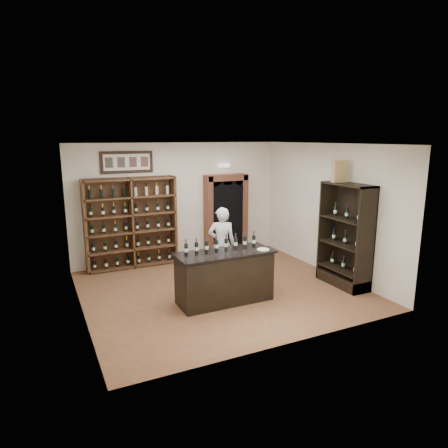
# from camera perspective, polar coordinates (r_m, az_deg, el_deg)

# --- Properties ---
(floor) EXTENTS (5.50, 5.50, 0.00)m
(floor) POSITION_cam_1_polar(r_m,az_deg,el_deg) (8.51, -0.47, -9.29)
(floor) COLOR brown
(floor) RESTS_ON ground
(ceiling) EXTENTS (5.50, 5.50, 0.00)m
(ceiling) POSITION_cam_1_polar(r_m,az_deg,el_deg) (7.91, -0.51, 11.36)
(ceiling) COLOR white
(ceiling) RESTS_ON wall_back
(wall_back) EXTENTS (5.50, 0.04, 3.00)m
(wall_back) POSITION_cam_1_polar(r_m,az_deg,el_deg) (10.36, -6.41, 3.17)
(wall_back) COLOR white
(wall_back) RESTS_ON ground
(wall_left) EXTENTS (0.04, 5.00, 3.00)m
(wall_left) POSITION_cam_1_polar(r_m,az_deg,el_deg) (7.36, -20.24, -1.26)
(wall_left) COLOR white
(wall_left) RESTS_ON ground
(wall_right) EXTENTS (0.04, 5.00, 3.00)m
(wall_right) POSITION_cam_1_polar(r_m,az_deg,el_deg) (9.55, 14.61, 2.08)
(wall_right) COLOR white
(wall_right) RESTS_ON ground
(wine_shelf) EXTENTS (2.20, 0.38, 2.20)m
(wine_shelf) POSITION_cam_1_polar(r_m,az_deg,el_deg) (9.92, -13.13, 0.17)
(wine_shelf) COLOR #51311C
(wine_shelf) RESTS_ON ground
(framed_picture) EXTENTS (1.25, 0.04, 0.52)m
(framed_picture) POSITION_cam_1_polar(r_m,az_deg,el_deg) (9.86, -13.72, 8.59)
(framed_picture) COLOR black
(framed_picture) RESTS_ON wall_back
(arched_doorway) EXTENTS (1.17, 0.35, 2.17)m
(arched_doorway) POSITION_cam_1_polar(r_m,az_deg,el_deg) (10.74, 0.25, 1.61)
(arched_doorway) COLOR black
(arched_doorway) RESTS_ON ground
(emergency_light) EXTENTS (0.30, 0.10, 0.10)m
(emergency_light) POSITION_cam_1_polar(r_m,az_deg,el_deg) (10.66, 0.03, 8.38)
(emergency_light) COLOR white
(emergency_light) RESTS_ON wall_back
(tasting_counter) EXTENTS (1.88, 0.78, 1.00)m
(tasting_counter) POSITION_cam_1_polar(r_m,az_deg,el_deg) (7.74, 0.08, -7.60)
(tasting_counter) COLOR black
(tasting_counter) RESTS_ON ground
(counter_bottle_0) EXTENTS (0.07, 0.07, 0.30)m
(counter_bottle_0) POSITION_cam_1_polar(r_m,az_deg,el_deg) (7.41, -5.43, -3.59)
(counter_bottle_0) COLOR black
(counter_bottle_0) RESTS_ON tasting_counter
(counter_bottle_1) EXTENTS (0.07, 0.07, 0.30)m
(counter_bottle_1) POSITION_cam_1_polar(r_m,az_deg,el_deg) (7.49, -3.96, -3.41)
(counter_bottle_1) COLOR black
(counter_bottle_1) RESTS_ON tasting_counter
(counter_bottle_2) EXTENTS (0.07, 0.07, 0.30)m
(counter_bottle_2) POSITION_cam_1_polar(r_m,az_deg,el_deg) (7.56, -2.51, -3.23)
(counter_bottle_2) COLOR black
(counter_bottle_2) RESTS_ON tasting_counter
(counter_bottle_3) EXTENTS (0.07, 0.07, 0.30)m
(counter_bottle_3) POSITION_cam_1_polar(r_m,az_deg,el_deg) (7.64, -1.09, -3.05)
(counter_bottle_3) COLOR black
(counter_bottle_3) RESTS_ON tasting_counter
(counter_bottle_4) EXTENTS (0.07, 0.07, 0.30)m
(counter_bottle_4) POSITION_cam_1_polar(r_m,az_deg,el_deg) (7.73, 0.30, -2.88)
(counter_bottle_4) COLOR black
(counter_bottle_4) RESTS_ON tasting_counter
(counter_bottle_5) EXTENTS (0.07, 0.07, 0.30)m
(counter_bottle_5) POSITION_cam_1_polar(r_m,az_deg,el_deg) (7.82, 1.66, -2.70)
(counter_bottle_5) COLOR black
(counter_bottle_5) RESTS_ON tasting_counter
(counter_bottle_6) EXTENTS (0.07, 0.07, 0.30)m
(counter_bottle_6) POSITION_cam_1_polar(r_m,az_deg,el_deg) (7.91, 2.98, -2.53)
(counter_bottle_6) COLOR black
(counter_bottle_6) RESTS_ON tasting_counter
(counter_bottle_7) EXTENTS (0.07, 0.07, 0.30)m
(counter_bottle_7) POSITION_cam_1_polar(r_m,az_deg,el_deg) (8.01, 4.28, -2.37)
(counter_bottle_7) COLOR black
(counter_bottle_7) RESTS_ON tasting_counter
(side_cabinet) EXTENTS (0.48, 1.20, 2.20)m
(side_cabinet) POSITION_cam_1_polar(r_m,az_deg,el_deg) (8.92, 16.96, -3.70)
(side_cabinet) COLOR black
(side_cabinet) RESTS_ON ground
(shopkeeper) EXTENTS (0.70, 0.59, 1.65)m
(shopkeeper) POSITION_cam_1_polar(r_m,az_deg,el_deg) (8.83, -0.32, -2.85)
(shopkeeper) COLOR silver
(shopkeeper) RESTS_ON ground
(plate) EXTENTS (0.24, 0.24, 0.02)m
(plate) POSITION_cam_1_polar(r_m,az_deg,el_deg) (7.75, 5.61, -3.65)
(plate) COLOR silver
(plate) RESTS_ON tasting_counter
(wine_crate) EXTENTS (0.34, 0.18, 0.45)m
(wine_crate) POSITION_cam_1_polar(r_m,az_deg,el_deg) (8.78, 16.18, 7.23)
(wine_crate) COLOR tan
(wine_crate) RESTS_ON side_cabinet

